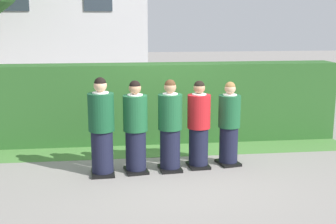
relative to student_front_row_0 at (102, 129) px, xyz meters
name	(u,v)px	position (x,y,z in m)	size (l,w,h in m)	color
ground_plane	(168,169)	(1.15, 0.12, -0.81)	(60.00, 60.00, 0.00)	gray
student_front_row_0	(102,129)	(0.00, 0.00, 0.00)	(0.44, 0.50, 1.69)	black
student_front_row_1	(136,129)	(0.58, 0.07, -0.04)	(0.44, 0.52, 1.62)	black
student_front_row_2	(170,128)	(1.19, 0.09, -0.03)	(0.42, 0.53, 1.62)	black
student_in_red_blazer	(199,126)	(1.72, 0.20, -0.05)	(0.41, 0.51, 1.58)	black
student_front_row_4	(229,126)	(2.30, 0.28, -0.07)	(0.44, 0.53, 1.54)	black
hedge	(157,103)	(1.15, 2.09, 0.05)	(7.90, 0.70, 1.71)	#285623
lawn_strip	(161,151)	(1.15, 1.29, -0.80)	(7.90, 0.90, 0.01)	#477A38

